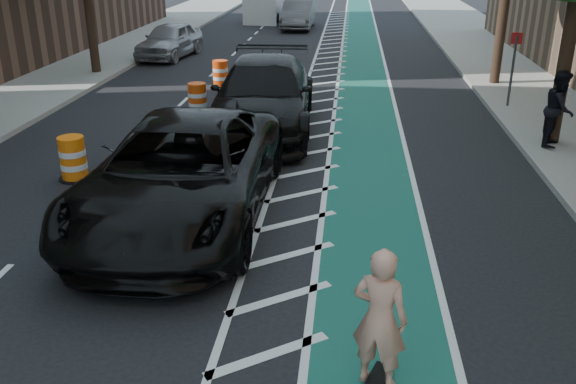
# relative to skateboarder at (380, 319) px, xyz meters

# --- Properties ---
(ground) EXTENTS (120.00, 120.00, 0.00)m
(ground) POSITION_rel_skateboarder_xyz_m (-2.91, 1.92, -1.03)
(ground) COLOR black
(ground) RESTS_ON ground
(bike_lane) EXTENTS (2.00, 90.00, 0.01)m
(bike_lane) POSITION_rel_skateboarder_xyz_m (0.09, 11.92, -1.03)
(bike_lane) COLOR #18543F
(bike_lane) RESTS_ON ground
(buffer_strip) EXTENTS (1.40, 90.00, 0.01)m
(buffer_strip) POSITION_rel_skateboarder_xyz_m (-1.41, 11.92, -1.03)
(buffer_strip) COLOR silver
(buffer_strip) RESTS_ON ground
(curb_right) EXTENTS (0.12, 90.00, 0.16)m
(curb_right) POSITION_rel_skateboarder_xyz_m (4.14, 11.92, -0.95)
(curb_right) COLOR gray
(curb_right) RESTS_ON ground
(curb_left) EXTENTS (0.12, 90.00, 0.16)m
(curb_left) POSITION_rel_skateboarder_xyz_m (-9.96, 11.92, -0.95)
(curb_left) COLOR gray
(curb_left) RESTS_ON ground
(sign_post) EXTENTS (0.35, 0.08, 2.47)m
(sign_post) POSITION_rel_skateboarder_xyz_m (4.69, 13.92, 0.32)
(sign_post) COLOR #4C4C4C
(sign_post) RESTS_ON ground
(skateboard) EXTENTS (0.49, 0.84, 0.11)m
(skateboard) POSITION_rel_skateboarder_xyz_m (-0.00, 0.00, -0.94)
(skateboard) COLOR black
(skateboard) RESTS_ON ground
(skateboarder) EXTENTS (0.78, 0.65, 1.85)m
(skateboarder) POSITION_rel_skateboarder_xyz_m (0.00, 0.00, 0.00)
(skateboarder) COLOR tan
(skateboarder) RESTS_ON skateboard
(suv_near) EXTENTS (3.28, 7.06, 1.96)m
(suv_near) POSITION_rel_skateboarder_xyz_m (-3.62, 4.70, -0.05)
(suv_near) COLOR black
(suv_near) RESTS_ON ground
(suv_far) EXTENTS (3.09, 7.00, 2.00)m
(suv_far) POSITION_rel_skateboarder_xyz_m (-2.91, 10.97, -0.03)
(suv_far) COLOR black
(suv_far) RESTS_ON ground
(car_silver) EXTENTS (2.48, 4.90, 1.60)m
(car_silver) POSITION_rel_skateboarder_xyz_m (-8.91, 22.23, -0.23)
(car_silver) COLOR #A3A3A8
(car_silver) RESTS_ON ground
(car_grey) EXTENTS (1.90, 5.15, 1.69)m
(car_grey) POSITION_rel_skateboarder_xyz_m (-3.77, 32.95, -0.19)
(car_grey) COLOR slate
(car_grey) RESTS_ON ground
(pedestrian) EXTENTS (1.06, 1.17, 1.96)m
(pedestrian) POSITION_rel_skateboarder_xyz_m (4.93, 9.77, 0.10)
(pedestrian) COLOR black
(pedestrian) RESTS_ON sidewalk_right
(box_truck) EXTENTS (2.96, 5.60, 2.24)m
(box_truck) POSITION_rel_skateboarder_xyz_m (-6.06, 36.82, -0.00)
(box_truck) COLOR white
(box_truck) RESTS_ON ground
(barrel_a) EXTENTS (0.75, 0.75, 1.02)m
(barrel_a) POSITION_rel_skateboarder_xyz_m (-6.71, 6.52, -0.55)
(barrel_a) COLOR orange
(barrel_a) RESTS_ON ground
(barrel_b) EXTENTS (0.73, 0.73, 0.99)m
(barrel_b) POSITION_rel_skateboarder_xyz_m (-5.22, 12.41, -0.56)
(barrel_b) COLOR #E6470C
(barrel_b) RESTS_ON ground
(barrel_c) EXTENTS (0.72, 0.72, 0.98)m
(barrel_c) POSITION_rel_skateboarder_xyz_m (-5.31, 16.42, -0.57)
(barrel_c) COLOR #F6460C
(barrel_c) RESTS_ON ground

